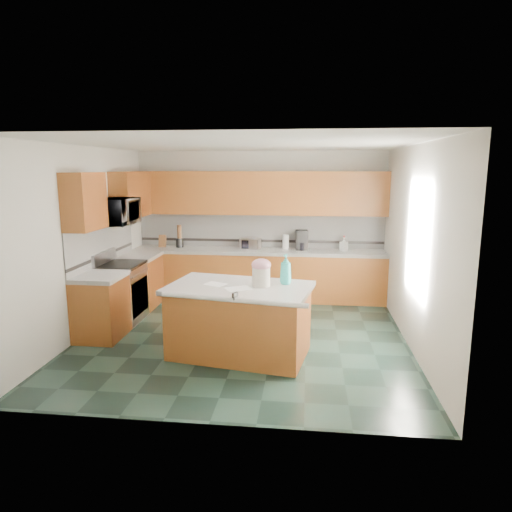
# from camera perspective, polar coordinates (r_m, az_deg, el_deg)

# --- Properties ---
(floor) EXTENTS (4.60, 4.60, 0.00)m
(floor) POSITION_cam_1_polar(r_m,az_deg,el_deg) (6.67, -1.64, -10.04)
(floor) COLOR black
(floor) RESTS_ON ground
(ceiling) EXTENTS (4.60, 4.60, 0.00)m
(ceiling) POSITION_cam_1_polar(r_m,az_deg,el_deg) (6.23, -1.78, 13.81)
(ceiling) COLOR white
(ceiling) RESTS_ON ground
(wall_back) EXTENTS (4.60, 0.04, 2.70)m
(wall_back) POSITION_cam_1_polar(r_m,az_deg,el_deg) (8.59, 0.49, 4.01)
(wall_back) COLOR silver
(wall_back) RESTS_ON ground
(wall_front) EXTENTS (4.60, 0.04, 2.70)m
(wall_front) POSITION_cam_1_polar(r_m,az_deg,el_deg) (4.08, -6.35, -3.86)
(wall_front) COLOR silver
(wall_front) RESTS_ON ground
(wall_left) EXTENTS (0.04, 4.60, 2.70)m
(wall_left) POSITION_cam_1_polar(r_m,az_deg,el_deg) (7.02, -20.80, 1.73)
(wall_left) COLOR silver
(wall_left) RESTS_ON ground
(wall_right) EXTENTS (0.04, 4.60, 2.70)m
(wall_right) POSITION_cam_1_polar(r_m,az_deg,el_deg) (6.41, 19.28, 1.01)
(wall_right) COLOR silver
(wall_right) RESTS_ON ground
(back_base_cab) EXTENTS (4.60, 0.60, 0.86)m
(back_base_cab) POSITION_cam_1_polar(r_m,az_deg,el_deg) (8.44, 0.25, -2.47)
(back_base_cab) COLOR #4C200B
(back_base_cab) RESTS_ON ground
(back_countertop) EXTENTS (4.60, 0.64, 0.06)m
(back_countertop) POSITION_cam_1_polar(r_m,az_deg,el_deg) (8.35, 0.25, 0.61)
(back_countertop) COLOR white
(back_countertop) RESTS_ON back_base_cab
(back_upper_cab) EXTENTS (4.60, 0.33, 0.78)m
(back_upper_cab) POSITION_cam_1_polar(r_m,az_deg,el_deg) (8.36, 0.36, 7.87)
(back_upper_cab) COLOR #4C200B
(back_upper_cab) RESTS_ON wall_back
(back_backsplash) EXTENTS (4.60, 0.02, 0.63)m
(back_backsplash) POSITION_cam_1_polar(r_m,az_deg,el_deg) (8.57, 0.46, 3.22)
(back_backsplash) COLOR silver
(back_backsplash) RESTS_ON back_countertop
(back_accent_band) EXTENTS (4.60, 0.01, 0.05)m
(back_accent_band) POSITION_cam_1_polar(r_m,az_deg,el_deg) (8.60, 0.46, 1.93)
(back_accent_band) COLOR black
(back_accent_band) RESTS_ON back_countertop
(left_base_cab_rear) EXTENTS (0.60, 0.82, 0.86)m
(left_base_cab_rear) POSITION_cam_1_polar(r_m,az_deg,el_deg) (8.23, -14.31, -3.16)
(left_base_cab_rear) COLOR #4C200B
(left_base_cab_rear) RESTS_ON ground
(left_counter_rear) EXTENTS (0.64, 0.82, 0.06)m
(left_counter_rear) POSITION_cam_1_polar(r_m,az_deg,el_deg) (8.13, -14.46, -0.02)
(left_counter_rear) COLOR white
(left_counter_rear) RESTS_ON left_base_cab_rear
(left_base_cab_front) EXTENTS (0.60, 0.72, 0.86)m
(left_base_cab_front) POSITION_cam_1_polar(r_m,az_deg,el_deg) (6.87, -18.81, -6.20)
(left_base_cab_front) COLOR #4C200B
(left_base_cab_front) RESTS_ON ground
(left_counter_front) EXTENTS (0.64, 0.72, 0.06)m
(left_counter_front) POSITION_cam_1_polar(r_m,az_deg,el_deg) (6.76, -19.04, -2.47)
(left_counter_front) COLOR white
(left_counter_front) RESTS_ON left_base_cab_front
(left_backsplash) EXTENTS (0.02, 2.30, 0.63)m
(left_backsplash) POSITION_cam_1_polar(r_m,az_deg,el_deg) (7.51, -18.63, 1.55)
(left_backsplash) COLOR silver
(left_backsplash) RESTS_ON wall_left
(left_accent_band) EXTENTS (0.01, 2.30, 0.05)m
(left_accent_band) POSITION_cam_1_polar(r_m,az_deg,el_deg) (7.54, -18.50, 0.08)
(left_accent_band) COLOR black
(left_accent_band) RESTS_ON wall_left
(left_upper_cab_rear) EXTENTS (0.33, 1.09, 0.78)m
(left_upper_cab_rear) POSITION_cam_1_polar(r_m,az_deg,el_deg) (8.18, -15.37, 7.42)
(left_upper_cab_rear) COLOR #4C200B
(left_upper_cab_rear) RESTS_ON wall_left
(left_upper_cab_front) EXTENTS (0.33, 0.72, 0.78)m
(left_upper_cab_front) POSITION_cam_1_polar(r_m,az_deg,el_deg) (6.66, -20.66, 6.40)
(left_upper_cab_front) COLOR #4C200B
(left_upper_cab_front) RESTS_ON wall_left
(range_body) EXTENTS (0.60, 0.76, 0.88)m
(range_body) POSITION_cam_1_polar(r_m,az_deg,el_deg) (7.52, -16.43, -4.53)
(range_body) COLOR #B7B7BC
(range_body) RESTS_ON ground
(range_oven_door) EXTENTS (0.02, 0.68, 0.55)m
(range_oven_door) POSITION_cam_1_polar(r_m,az_deg,el_deg) (7.42, -14.34, -4.94)
(range_oven_door) COLOR black
(range_oven_door) RESTS_ON range_body
(range_cooktop) EXTENTS (0.62, 0.78, 0.04)m
(range_cooktop) POSITION_cam_1_polar(r_m,az_deg,el_deg) (7.41, -16.62, -1.10)
(range_cooktop) COLOR black
(range_cooktop) RESTS_ON range_body
(range_handle) EXTENTS (0.02, 0.66, 0.02)m
(range_handle) POSITION_cam_1_polar(r_m,az_deg,el_deg) (7.32, -14.26, -2.09)
(range_handle) COLOR #B7B7BC
(range_handle) RESTS_ON range_body
(range_backguard) EXTENTS (0.06, 0.76, 0.18)m
(range_backguard) POSITION_cam_1_polar(r_m,az_deg,el_deg) (7.49, -18.50, -0.14)
(range_backguard) COLOR #B7B7BC
(range_backguard) RESTS_ON range_body
(microwave) EXTENTS (0.50, 0.73, 0.41)m
(microwave) POSITION_cam_1_polar(r_m,az_deg,el_deg) (7.29, -16.97, 5.32)
(microwave) COLOR #B7B7BC
(microwave) RESTS_ON wall_left
(island_base) EXTENTS (1.83, 1.24, 0.86)m
(island_base) POSITION_cam_1_polar(r_m,az_deg,el_deg) (5.94, -2.07, -8.31)
(island_base) COLOR #4C200B
(island_base) RESTS_ON ground
(island_top) EXTENTS (1.94, 1.35, 0.06)m
(island_top) POSITION_cam_1_polar(r_m,az_deg,el_deg) (5.80, -2.10, -4.01)
(island_top) COLOR white
(island_top) RESTS_ON island_base
(island_bullnose) EXTENTS (1.77, 0.37, 0.06)m
(island_bullnose) POSITION_cam_1_polar(r_m,az_deg,el_deg) (5.30, -2.96, -5.49)
(island_bullnose) COLOR white
(island_bullnose) RESTS_ON island_base
(treat_jar) EXTENTS (0.28, 0.28, 0.24)m
(treat_jar) POSITION_cam_1_polar(r_m,az_deg,el_deg) (5.75, 0.66, -2.62)
(treat_jar) COLOR beige
(treat_jar) RESTS_ON island_top
(treat_jar_lid) EXTENTS (0.25, 0.25, 0.15)m
(treat_jar_lid) POSITION_cam_1_polar(r_m,az_deg,el_deg) (5.71, 0.66, -1.10)
(treat_jar_lid) COLOR #C88297
(treat_jar_lid) RESTS_ON treat_jar
(treat_jar_knob) EXTENTS (0.08, 0.03, 0.03)m
(treat_jar_knob) POSITION_cam_1_polar(r_m,az_deg,el_deg) (5.70, 0.66, -0.59)
(treat_jar_knob) COLOR tan
(treat_jar_knob) RESTS_ON treat_jar_lid
(treat_jar_knob_end_l) EXTENTS (0.04, 0.04, 0.04)m
(treat_jar_knob_end_l) POSITION_cam_1_polar(r_m,az_deg,el_deg) (5.71, 0.25, -0.58)
(treat_jar_knob_end_l) COLOR tan
(treat_jar_knob_end_l) RESTS_ON treat_jar_lid
(treat_jar_knob_end_r) EXTENTS (0.04, 0.04, 0.04)m
(treat_jar_knob_end_r) POSITION_cam_1_polar(r_m,az_deg,el_deg) (5.70, 1.07, -0.60)
(treat_jar_knob_end_r) COLOR tan
(treat_jar_knob_end_r) RESTS_ON treat_jar_lid
(soap_bottle_island) EXTENTS (0.19, 0.19, 0.39)m
(soap_bottle_island) POSITION_cam_1_polar(r_m,az_deg,el_deg) (5.84, 3.74, -1.68)
(soap_bottle_island) COLOR #2BB4B2
(soap_bottle_island) RESTS_ON island_top
(paper_sheet_a) EXTENTS (0.38, 0.35, 0.00)m
(paper_sheet_a) POSITION_cam_1_polar(r_m,az_deg,el_deg) (5.65, -2.21, -4.09)
(paper_sheet_a) COLOR white
(paper_sheet_a) RESTS_ON island_top
(paper_sheet_b) EXTENTS (0.33, 0.30, 0.00)m
(paper_sheet_b) POSITION_cam_1_polar(r_m,az_deg,el_deg) (5.88, -5.09, -3.53)
(paper_sheet_b) COLOR white
(paper_sheet_b) RESTS_ON island_top
(clamp_body) EXTENTS (0.06, 0.10, 0.08)m
(clamp_body) POSITION_cam_1_polar(r_m,az_deg,el_deg) (5.30, -2.64, -5.02)
(clamp_body) COLOR black
(clamp_body) RESTS_ON island_top
(clamp_handle) EXTENTS (0.01, 0.06, 0.01)m
(clamp_handle) POSITION_cam_1_polar(r_m,az_deg,el_deg) (5.25, -2.74, -5.40)
(clamp_handle) COLOR black
(clamp_handle) RESTS_ON island_top
(knife_block) EXTENTS (0.14, 0.18, 0.25)m
(knife_block) POSITION_cam_1_polar(r_m,az_deg,el_deg) (8.75, -11.61, 1.82)
(knife_block) COLOR #472814
(knife_block) RESTS_ON back_countertop
(utensil_crock) EXTENTS (0.14, 0.14, 0.17)m
(utensil_crock) POSITION_cam_1_polar(r_m,az_deg,el_deg) (8.69, -9.53, 1.65)
(utensil_crock) COLOR black
(utensil_crock) RESTS_ON back_countertop
(utensil_bundle) EXTENTS (0.08, 0.08, 0.25)m
(utensil_bundle) POSITION_cam_1_polar(r_m,az_deg,el_deg) (8.66, -9.57, 3.03)
(utensil_bundle) COLOR #472814
(utensil_bundle) RESTS_ON utensil_crock
(toaster_oven) EXTENTS (0.39, 0.31, 0.20)m
(toaster_oven) POSITION_cam_1_polar(r_m,az_deg,el_deg) (8.39, -0.70, 1.55)
(toaster_oven) COLOR #B7B7BC
(toaster_oven) RESTS_ON back_countertop
(toaster_oven_door) EXTENTS (0.30, 0.01, 0.16)m
(toaster_oven_door) POSITION_cam_1_polar(r_m,az_deg,el_deg) (8.28, -0.80, 1.43)
(toaster_oven_door) COLOR black
(toaster_oven_door) RESTS_ON toaster_oven
(paper_towel) EXTENTS (0.12, 0.12, 0.27)m
(paper_towel) POSITION_cam_1_polar(r_m,az_deg,el_deg) (8.38, 3.73, 1.76)
(paper_towel) COLOR white
(paper_towel) RESTS_ON back_countertop
(paper_towel_base) EXTENTS (0.18, 0.18, 0.01)m
(paper_towel_base) POSITION_cam_1_polar(r_m,az_deg,el_deg) (8.40, 3.72, 0.91)
(paper_towel_base) COLOR #B7B7BC
(paper_towel_base) RESTS_ON back_countertop
(water_jug) EXTENTS (0.16, 0.16, 0.26)m
(water_jug) POSITION_cam_1_polar(r_m,az_deg,el_deg) (8.33, 5.94, 1.66)
(water_jug) COLOR #5DA4C9
(water_jug) RESTS_ON back_countertop
(water_jug_neck) EXTENTS (0.08, 0.08, 0.04)m
(water_jug_neck) POSITION_cam_1_polar(r_m,az_deg,el_deg) (8.31, 5.96, 2.69)
(water_jug_neck) COLOR #5DA4C9
(water_jug_neck) RESTS_ON water_jug
(coffee_maker) EXTENTS (0.24, 0.25, 0.36)m
(coffee_maker) POSITION_cam_1_polar(r_m,az_deg,el_deg) (8.34, 5.74, 2.00)
(coffee_maker) COLOR black
(coffee_maker) RESTS_ON back_countertop
(coffee_carafe) EXTENTS (0.15, 0.15, 0.15)m
(coffee_carafe) POSITION_cam_1_polar(r_m,az_deg,el_deg) (8.31, 5.72, 1.23)
(coffee_carafe) COLOR black
(coffee_carafe) RESTS_ON back_countertop
(soap_bottle_back) EXTENTS (0.16, 0.16, 0.25)m
(soap_bottle_back) POSITION_cam_1_polar(r_m,az_deg,el_deg) (8.35, 10.92, 1.47)
(soap_bottle_back) COLOR white
(soap_bottle_back) RESTS_ON back_countertop
(soap_back_cap) EXTENTS (0.02, 0.02, 0.03)m
(soap_back_cap) POSITION_cam_1_polar(r_m,az_deg,el_deg) (8.33, 10.96, 2.41)
(soap_back_cap) COLOR red
(soap_back_cap) RESTS_ON soap_bottle_back
(window_light_proxy) EXTENTS (0.02, 1.40, 1.10)m
(window_light_proxy) POSITION_cam_1_polar(r_m,az_deg,el_deg) (6.19, 19.50, 2.07)
(window_light_proxy) COLOR white
(window_light_proxy) RESTS_ON wall_right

